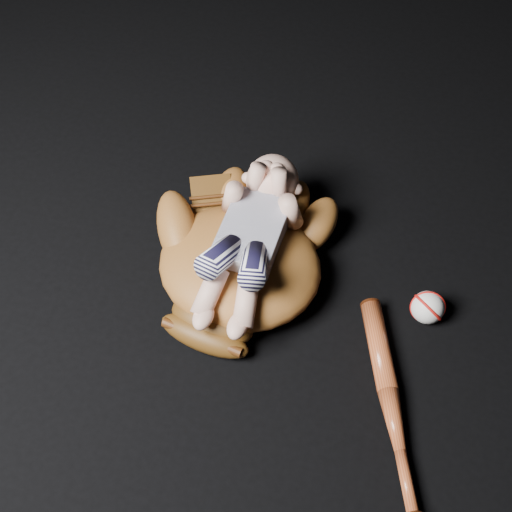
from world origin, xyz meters
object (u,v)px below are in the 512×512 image
at_px(baseball_bat, 391,403).
at_px(baseball, 428,307).
at_px(newborn_baby, 247,240).
at_px(baseball_glove, 240,260).

xyz_separation_m(baseball_bat, baseball, (0.04, 0.21, 0.01)).
bearing_deg(newborn_baby, baseball, 3.74).
height_order(baseball_glove, baseball, baseball_glove).
bearing_deg(baseball, baseball_bat, -102.05).
bearing_deg(baseball, newborn_baby, 179.64).
bearing_deg(baseball_bat, newborn_baby, 145.88).
xyz_separation_m(newborn_baby, baseball, (0.35, -0.00, -0.10)).
bearing_deg(newborn_baby, baseball_bat, -30.03).
bearing_deg(baseball_glove, baseball, 11.49).
bearing_deg(baseball_glove, baseball_bat, -21.26).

